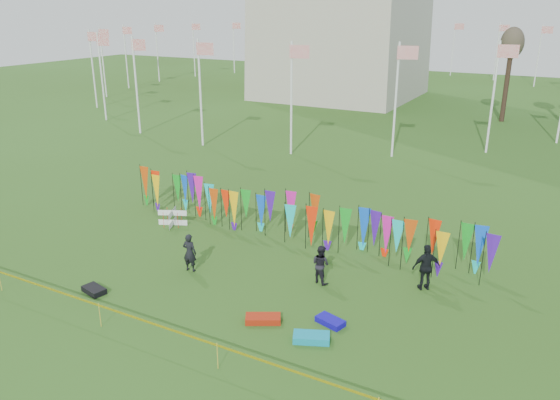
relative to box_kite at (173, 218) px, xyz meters
The scene contains 12 objects.
ground 8.10m from the box_kite, 46.60° to the right, with size 160.00×160.00×0.00m, color #294914.
flagpole_ring 43.11m from the box_kite, 101.34° to the left, with size 57.40×56.16×8.00m.
banner_row 6.04m from the box_kite, 12.82° to the left, with size 18.64×0.64×2.11m.
caution_tape_near 9.90m from the box_kite, 57.37° to the right, with size 26.00×0.02×0.90m.
box_kite is the anchor object (origin of this frame).
person_left 5.18m from the box_kite, 43.19° to the right, with size 0.59×0.43×1.62m, color black.
person_mid 9.09m from the box_kite, 12.12° to the right, with size 0.76×0.47×1.57m, color black.
person_right 12.65m from the box_kite, ahead, with size 1.08×0.62×1.85m, color black.
kite_bag_turquoise 11.75m from the box_kite, 28.97° to the right, with size 1.18×0.59×0.24m, color #0C97B9.
kite_bag_blue 11.35m from the box_kite, 23.23° to the right, with size 0.98×0.51×0.20m, color #150BB5.
kite_bag_red 9.96m from the box_kite, 33.23° to the right, with size 1.21×0.55×0.22m, color #B3230B.
kite_bag_black 6.96m from the box_kite, 76.20° to the right, with size 0.94×0.55×0.22m, color black.
Camera 1 is at (11.04, -13.65, 10.29)m, focal length 35.00 mm.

